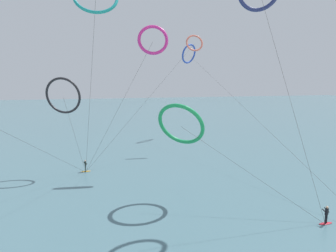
# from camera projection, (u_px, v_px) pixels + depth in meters

# --- Properties ---
(sea_water) EXTENTS (400.00, 200.00, 0.08)m
(sea_water) POSITION_uv_depth(u_px,v_px,m) (113.00, 114.00, 111.55)
(sea_water) COLOR #476B75
(sea_water) RESTS_ON ground
(surfer_amber) EXTENTS (1.40, 0.59, 1.70)m
(surfer_amber) POSITION_uv_depth(u_px,v_px,m) (85.00, 167.00, 40.36)
(surfer_amber) COLOR orange
(surfer_amber) RESTS_ON ground
(surfer_crimson) EXTENTS (1.40, 0.68, 1.70)m
(surfer_crimson) POSITION_uv_depth(u_px,v_px,m) (326.00, 216.00, 25.59)
(surfer_crimson) COLOR red
(surfer_crimson) RESTS_ON ground
(kite_cobalt) EXTENTS (4.78, 50.12, 21.36)m
(kite_cobalt) POSITION_uv_depth(u_px,v_px,m) (189.00, 54.00, 65.29)
(kite_cobalt) COLOR #2647B7
(kite_cobalt) RESTS_ON ground
(kite_charcoal) EXTENTS (5.10, 3.05, 13.46)m
(kite_charcoal) POSITION_uv_depth(u_px,v_px,m) (63.00, 96.00, 38.24)
(kite_charcoal) COLOR black
(kite_charcoal) RESTS_ON ground
(kite_coral) EXTENTS (21.62, 10.83, 21.40)m
(kite_coral) POSITION_uv_depth(u_px,v_px,m) (194.00, 43.00, 51.93)
(kite_coral) COLOR #EA7260
(kite_coral) RESTS_ON ground
(kite_emerald) EXTENTS (14.11, 11.35, 10.78)m
(kite_emerald) POSITION_uv_depth(u_px,v_px,m) (181.00, 125.00, 29.67)
(kite_emerald) COLOR #199351
(kite_emerald) RESTS_ON ground
(kite_magenta) EXTENTS (11.99, 2.36, 20.63)m
(kite_magenta) POSITION_uv_depth(u_px,v_px,m) (153.00, 40.00, 38.85)
(kite_magenta) COLOR #CC288E
(kite_magenta) RESTS_ON ground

